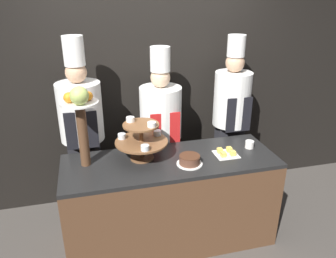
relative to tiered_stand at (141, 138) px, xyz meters
name	(u,v)px	position (x,y,z in m)	size (l,w,h in m)	color
wall_back	(149,75)	(0.24, 0.84, 0.34)	(10.00, 0.06, 2.80)	black
buffet_counter	(171,201)	(0.24, -0.09, -0.63)	(1.88, 0.67, 0.87)	brown
tiered_stand	(141,138)	(0.00, 0.00, 0.00)	(0.46, 0.46, 0.37)	brown
fruit_pedestal	(81,113)	(-0.48, -0.01, 0.28)	(0.30, 0.30, 0.70)	brown
cake_round	(190,160)	(0.37, -0.20, -0.16)	(0.22, 0.22, 0.08)	white
cup_white	(249,144)	(1.02, -0.04, -0.16)	(0.08, 0.08, 0.07)	white
cake_square_tray	(226,153)	(0.75, -0.12, -0.18)	(0.20, 0.20, 0.05)	white
chef_left	(82,129)	(-0.49, 0.45, -0.05)	(0.41, 0.41, 1.88)	#28282D
chef_center_left	(161,128)	(0.28, 0.45, -0.11)	(0.41, 0.41, 1.76)	#38332D
chef_center_right	(231,115)	(1.04, 0.45, -0.04)	(0.38, 0.38, 1.84)	#28282D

